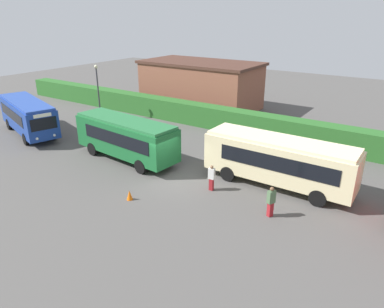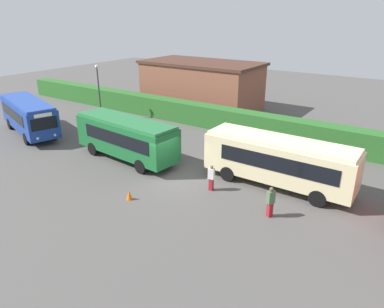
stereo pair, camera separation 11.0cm
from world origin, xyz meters
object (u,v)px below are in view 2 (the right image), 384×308
bus_blue (29,115)px  person_center (271,201)px  person_left (211,177)px  traffic_cone (129,195)px  lamppost (98,86)px  bus_green (126,136)px  bus_cream (279,159)px

bus_blue → person_center: size_ratio=5.23×
person_left → person_center: bearing=71.9°
traffic_cone → lamppost: lamppost is taller
bus_blue → person_left: bus_blue is taller
person_left → traffic_cone: size_ratio=2.78×
bus_green → bus_cream: 11.15m
person_left → traffic_cone: bearing=-48.8°
bus_blue → bus_cream: bearing=23.9°
bus_blue → bus_green: size_ratio=1.03×
person_left → person_center: person_center is taller
person_center → bus_cream: bearing=-47.8°
bus_green → traffic_cone: 6.54m
bus_cream → traffic_cone: bus_cream is taller
bus_blue → lamppost: (1.43, 7.04, 1.65)m
bus_cream → traffic_cone: 9.37m
bus_blue → lamppost: 7.37m
bus_cream → person_center: (1.10, -3.71, -0.88)m
bus_cream → person_center: bus_cream is taller
bus_cream → person_center: size_ratio=5.42×
traffic_cone → lamppost: size_ratio=0.11×
bus_green → bus_cream: size_ratio=0.94×
traffic_cone → person_left: bearing=48.2°
bus_cream → person_left: (-3.10, -2.88, -0.93)m
bus_blue → traffic_cone: size_ratio=15.27×
lamppost → traffic_cone: bearing=-37.3°
person_center → bus_green: bearing=18.2°
bus_cream → bus_blue: bearing=7.1°
bus_cream → person_center: bearing=106.8°
bus_blue → person_center: 23.47m
bus_green → lamppost: 11.99m
bus_green → person_left: bus_green is taller
person_left → person_center: (4.20, -0.83, 0.05)m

